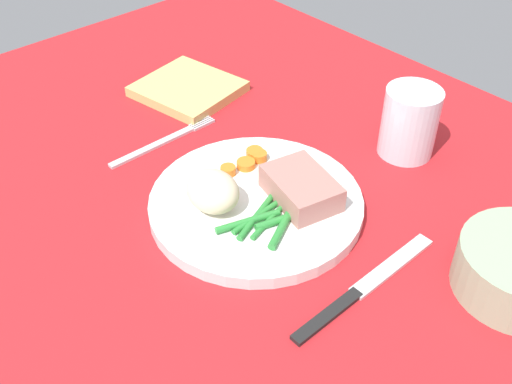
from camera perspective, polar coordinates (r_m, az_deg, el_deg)
The scene contains 10 objects.
dining_table at distance 69.88cm, azimuth 0.67°, elevation -3.73°, with size 120.00×90.00×2.00cm.
dinner_plate at distance 70.73cm, azimuth -0.00°, elevation -1.12°, with size 24.86×24.86×1.60cm, color white.
meat_portion at distance 69.53cm, azimuth 4.25°, elevation 0.39°, with size 8.87×6.23×3.01cm, color #B2756B.
mashed_potatoes at distance 67.92cm, azimuth -4.07°, elevation 0.07°, with size 6.53×5.54×4.45cm, color beige.
carrot_slices at distance 74.89cm, azimuth -0.21°, elevation 2.86°, with size 6.20×6.68×1.10cm.
green_beans at distance 66.75cm, azimuth 1.11°, elevation -2.76°, with size 6.54×10.01×0.89cm.
fork at distance 82.59cm, azimuth -8.68°, elevation 4.69°, with size 1.44×16.60×0.40cm.
knife at distance 63.29cm, azimuth 9.95°, elevation -8.91°, with size 1.70×20.50×0.64cm.
water_glass at distance 80.37cm, azimuth 14.11°, elevation 5.98°, with size 7.13×7.13×9.08cm.
napkin at distance 92.77cm, azimuth -6.38°, elevation 9.59°, with size 13.64×12.66×1.51cm, color #DBBC6B.
Camera 1 is at (37.00, -34.47, 49.23)cm, focal length 42.68 mm.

